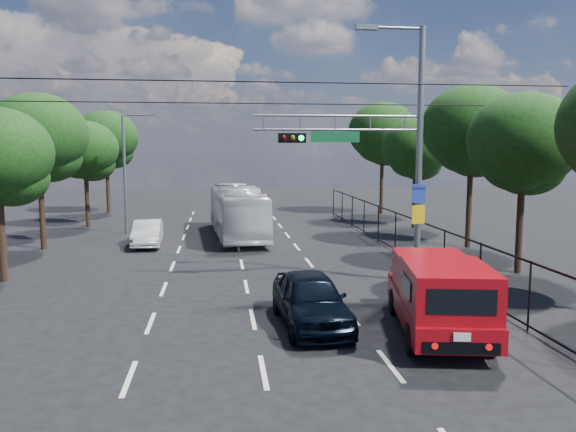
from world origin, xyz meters
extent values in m
plane|color=black|center=(0.00, 0.00, 0.00)|extent=(120.00, 120.00, 0.00)
cube|color=beige|center=(-3.00, 0.00, 0.01)|extent=(0.12, 2.00, 0.01)
cube|color=beige|center=(-3.00, 4.00, 0.01)|extent=(0.12, 2.00, 0.01)
cube|color=beige|center=(-3.00, 8.00, 0.01)|extent=(0.12, 2.00, 0.01)
cube|color=beige|center=(-3.00, 12.00, 0.01)|extent=(0.12, 2.00, 0.01)
cube|color=beige|center=(-3.00, 16.00, 0.01)|extent=(0.12, 2.00, 0.01)
cube|color=beige|center=(-3.00, 20.00, 0.01)|extent=(0.12, 2.00, 0.01)
cube|color=beige|center=(-3.00, 24.00, 0.01)|extent=(0.12, 2.00, 0.01)
cube|color=beige|center=(-3.00, 28.00, 0.01)|extent=(0.12, 2.00, 0.01)
cube|color=beige|center=(-3.00, 32.00, 0.01)|extent=(0.12, 2.00, 0.01)
cube|color=beige|center=(0.00, 0.00, 0.01)|extent=(0.12, 2.00, 0.01)
cube|color=beige|center=(0.00, 4.00, 0.01)|extent=(0.12, 2.00, 0.01)
cube|color=beige|center=(0.00, 8.00, 0.01)|extent=(0.12, 2.00, 0.01)
cube|color=beige|center=(0.00, 12.00, 0.01)|extent=(0.12, 2.00, 0.01)
cube|color=beige|center=(0.00, 16.00, 0.01)|extent=(0.12, 2.00, 0.01)
cube|color=beige|center=(0.00, 20.00, 0.01)|extent=(0.12, 2.00, 0.01)
cube|color=beige|center=(0.00, 24.00, 0.01)|extent=(0.12, 2.00, 0.01)
cube|color=beige|center=(0.00, 28.00, 0.01)|extent=(0.12, 2.00, 0.01)
cube|color=beige|center=(0.00, 32.00, 0.01)|extent=(0.12, 2.00, 0.01)
cube|color=beige|center=(3.00, 0.00, 0.01)|extent=(0.12, 2.00, 0.01)
cube|color=beige|center=(3.00, 4.00, 0.01)|extent=(0.12, 2.00, 0.01)
cube|color=beige|center=(3.00, 8.00, 0.01)|extent=(0.12, 2.00, 0.01)
cube|color=beige|center=(3.00, 12.00, 0.01)|extent=(0.12, 2.00, 0.01)
cube|color=beige|center=(3.00, 16.00, 0.01)|extent=(0.12, 2.00, 0.01)
cube|color=beige|center=(3.00, 20.00, 0.01)|extent=(0.12, 2.00, 0.01)
cube|color=beige|center=(3.00, 24.00, 0.01)|extent=(0.12, 2.00, 0.01)
cube|color=beige|center=(3.00, 28.00, 0.01)|extent=(0.12, 2.00, 0.01)
cube|color=beige|center=(3.00, 32.00, 0.01)|extent=(0.12, 2.00, 0.01)
cylinder|color=slate|center=(6.50, 8.00, 4.75)|extent=(0.24, 0.24, 9.50)
cylinder|color=slate|center=(5.50, 8.00, 9.40)|extent=(2.00, 0.10, 0.10)
cube|color=slate|center=(4.40, 8.00, 9.40)|extent=(0.80, 0.25, 0.18)
cylinder|color=slate|center=(3.40, 8.00, 6.25)|extent=(6.20, 0.08, 0.08)
cylinder|color=slate|center=(3.40, 8.00, 5.75)|extent=(6.20, 0.08, 0.08)
cube|color=black|center=(1.70, 8.00, 5.45)|extent=(1.00, 0.28, 0.35)
sphere|color=#3F0505|center=(1.38, 7.85, 5.45)|extent=(0.20, 0.20, 0.20)
sphere|color=#4C3805|center=(1.70, 7.85, 5.45)|extent=(0.20, 0.20, 0.20)
sphere|color=#0CE533|center=(2.02, 7.85, 5.45)|extent=(0.20, 0.20, 0.20)
cube|color=#0C5429|center=(3.30, 8.00, 5.50)|extent=(1.80, 0.05, 0.40)
cube|color=#223AA2|center=(6.48, 7.86, 3.40)|extent=(0.50, 0.04, 0.70)
cube|color=yellow|center=(6.48, 7.86, 2.60)|extent=(0.50, 0.04, 0.70)
cylinder|color=slate|center=(5.90, 8.00, 6.00)|extent=(0.05, 0.05, 0.50)
cylinder|color=slate|center=(4.60, 8.00, 6.00)|extent=(0.05, 0.05, 0.50)
cylinder|color=slate|center=(3.30, 8.00, 6.00)|extent=(0.05, 0.05, 0.50)
cylinder|color=slate|center=(2.00, 8.00, 6.00)|extent=(0.05, 0.05, 0.50)
cylinder|color=slate|center=(0.70, 8.00, 6.00)|extent=(0.05, 0.05, 0.50)
cylinder|color=slate|center=(-6.50, 22.00, 3.50)|extent=(0.18, 0.18, 7.00)
cylinder|color=slate|center=(-5.70, 22.00, 7.00)|extent=(1.60, 0.09, 0.09)
cube|color=slate|center=(-4.80, 22.00, 7.00)|extent=(0.60, 0.22, 0.15)
cylinder|color=black|center=(0.00, 6.00, 7.20)|extent=(22.00, 0.04, 0.04)
cylinder|color=black|center=(0.00, 9.50, 7.60)|extent=(22.00, 0.04, 0.04)
cylinder|color=black|center=(0.00, 11.00, 6.90)|extent=(22.00, 0.04, 0.04)
cube|color=black|center=(7.60, 12.00, 1.95)|extent=(0.04, 34.00, 0.06)
cube|color=black|center=(7.60, 12.00, 0.15)|extent=(0.04, 34.00, 0.06)
cylinder|color=black|center=(7.60, 2.00, 1.00)|extent=(0.06, 0.06, 2.00)
cylinder|color=black|center=(7.60, 5.00, 1.00)|extent=(0.06, 0.06, 2.00)
cylinder|color=black|center=(7.60, 8.00, 1.00)|extent=(0.06, 0.06, 2.00)
cylinder|color=black|center=(7.60, 11.00, 1.00)|extent=(0.06, 0.06, 2.00)
cylinder|color=black|center=(7.60, 14.00, 1.00)|extent=(0.06, 0.06, 2.00)
cylinder|color=black|center=(7.60, 17.00, 1.00)|extent=(0.06, 0.06, 2.00)
cylinder|color=black|center=(7.60, 20.00, 1.00)|extent=(0.06, 0.06, 2.00)
cylinder|color=black|center=(7.60, 23.00, 1.00)|extent=(0.06, 0.06, 2.00)
cylinder|color=black|center=(7.60, 26.00, 1.00)|extent=(0.06, 0.06, 2.00)
cylinder|color=black|center=(7.60, 29.00, 1.00)|extent=(0.06, 0.06, 2.00)
cylinder|color=black|center=(11.20, 9.00, 2.10)|extent=(0.28, 0.28, 4.20)
ellipsoid|color=black|center=(11.20, 9.00, 5.40)|extent=(4.50, 4.50, 3.83)
ellipsoid|color=black|center=(11.60, 9.30, 4.35)|extent=(3.00, 3.00, 2.40)
ellipsoid|color=black|center=(10.85, 8.80, 4.50)|extent=(2.85, 2.85, 2.28)
cylinder|color=black|center=(11.80, 15.00, 2.38)|extent=(0.28, 0.28, 4.76)
ellipsoid|color=black|center=(11.80, 15.00, 6.12)|extent=(5.10, 5.10, 4.33)
ellipsoid|color=black|center=(12.20, 15.30, 4.93)|extent=(3.40, 3.40, 2.72)
ellipsoid|color=black|center=(11.45, 14.80, 5.10)|extent=(3.23, 3.23, 2.58)
cylinder|color=black|center=(11.40, 22.00, 2.02)|extent=(0.28, 0.28, 4.03)
ellipsoid|color=black|center=(11.40, 22.00, 5.18)|extent=(4.32, 4.32, 3.67)
ellipsoid|color=black|center=(11.80, 22.30, 4.18)|extent=(2.88, 2.88, 2.30)
ellipsoid|color=black|center=(11.05, 21.80, 4.32)|extent=(2.74, 2.74, 2.19)
cylinder|color=black|center=(11.60, 30.00, 2.46)|extent=(0.28, 0.28, 4.93)
ellipsoid|color=black|center=(11.60, 30.00, 6.34)|extent=(5.28, 5.28, 4.49)
ellipsoid|color=black|center=(12.00, 30.30, 5.10)|extent=(3.52, 3.52, 2.82)
ellipsoid|color=black|center=(11.25, 29.80, 5.28)|extent=(3.34, 3.34, 2.68)
cylinder|color=black|center=(-9.20, 10.00, 1.90)|extent=(0.28, 0.28, 3.81)
ellipsoid|color=black|center=(-8.80, 10.30, 3.94)|extent=(2.72, 2.72, 2.18)
cylinder|color=black|center=(-9.80, 17.00, 2.24)|extent=(0.28, 0.28, 4.48)
ellipsoid|color=black|center=(-9.80, 17.00, 5.76)|extent=(4.80, 4.80, 4.08)
ellipsoid|color=black|center=(-9.40, 17.30, 4.64)|extent=(3.20, 3.20, 2.56)
ellipsoid|color=black|center=(-10.15, 16.80, 4.80)|extent=(3.04, 3.04, 2.43)
cylinder|color=black|center=(-9.40, 25.00, 1.96)|extent=(0.28, 0.28, 3.92)
ellipsoid|color=black|center=(-9.40, 25.00, 5.04)|extent=(4.20, 4.20, 3.57)
ellipsoid|color=black|center=(-9.00, 25.30, 4.06)|extent=(2.80, 2.80, 2.24)
ellipsoid|color=black|center=(-9.75, 24.80, 4.20)|extent=(2.66, 2.66, 2.13)
cylinder|color=black|center=(-9.60, 33.00, 2.30)|extent=(0.28, 0.28, 4.59)
ellipsoid|color=black|center=(-9.60, 33.00, 5.90)|extent=(4.92, 4.92, 4.18)
ellipsoid|color=black|center=(-9.20, 33.30, 4.76)|extent=(3.28, 3.28, 2.62)
ellipsoid|color=black|center=(-9.95, 32.80, 4.92)|extent=(3.12, 3.12, 2.49)
cylinder|color=black|center=(4.39, 4.02, 0.39)|extent=(0.42, 0.81, 0.77)
cylinder|color=black|center=(6.23, 3.68, 0.39)|extent=(0.42, 0.81, 0.77)
cylinder|color=black|center=(3.77, 0.66, 0.39)|extent=(0.42, 0.81, 0.77)
cylinder|color=black|center=(5.61, 0.32, 0.39)|extent=(0.42, 0.81, 0.77)
cube|color=maroon|center=(5.00, 2.17, 0.68)|extent=(3.06, 5.80, 0.62)
cube|color=maroon|center=(5.45, 4.61, 0.77)|extent=(2.12, 0.97, 0.61)
cube|color=black|center=(5.51, 4.90, 1.05)|extent=(1.92, 0.78, 0.34)
cube|color=maroon|center=(5.23, 3.42, 1.49)|extent=(2.26, 2.04, 1.05)
cube|color=black|center=(5.08, 2.60, 1.54)|extent=(1.69, 0.37, 0.61)
cube|color=maroon|center=(4.78, 0.98, 1.56)|extent=(2.53, 3.14, 1.16)
cube|color=black|center=(5.80, 0.79, 1.60)|extent=(0.28, 1.31, 0.50)
cube|color=black|center=(3.76, 1.17, 1.60)|extent=(0.28, 1.31, 0.50)
cube|color=black|center=(4.53, -0.39, 1.60)|extent=(1.58, 0.35, 0.61)
cube|color=black|center=(4.50, -0.52, 0.55)|extent=(1.75, 0.41, 0.29)
cube|color=silver|center=(4.49, -0.56, 0.83)|extent=(0.39, 0.10, 0.20)
imported|color=black|center=(1.63, 3.24, 0.77)|extent=(2.07, 4.61, 1.54)
imported|color=silver|center=(0.07, 19.96, 1.45)|extent=(3.18, 10.57, 2.90)
imported|color=silver|center=(-4.70, 17.40, 0.66)|extent=(1.57, 4.06, 1.32)
camera|label=1|loc=(-0.95, -12.30, 5.11)|focal=35.00mm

